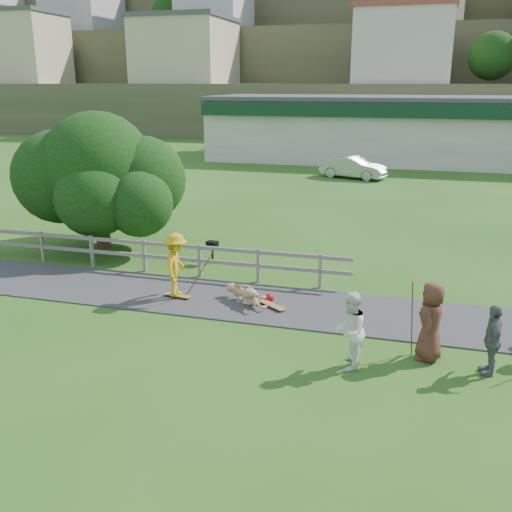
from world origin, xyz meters
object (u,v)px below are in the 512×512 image
object	(u,v)px
car_silver	(353,168)
spectator_b	(492,340)
tree	(100,192)
skater_rider	(176,268)
spectator_a	(350,331)
bbq	(212,252)
spectator_c	(431,322)
skater_fallen	(246,294)

from	to	relation	value
car_silver	spectator_b	bearing A→B (deg)	-151.15
car_silver	tree	size ratio (longest dim) A/B	0.65
skater_rider	spectator_a	size ratio (longest dim) A/B	1.06
skater_rider	tree	world-z (taller)	tree
spectator_a	bbq	xyz separation A→B (m)	(-5.58, 6.42, -0.49)
skater_rider	bbq	distance (m)	3.55
spectator_c	tree	xyz separation A→B (m)	(-12.09, 6.27, 1.24)
spectator_b	spectator_c	bearing A→B (deg)	-109.64
skater_rider	car_silver	bearing A→B (deg)	-15.10
spectator_a	spectator_b	world-z (taller)	spectator_a
tree	spectator_b	bearing A→B (deg)	-26.38
skater_fallen	bbq	xyz separation A→B (m)	(-2.27, 3.39, 0.10)
spectator_b	spectator_a	bearing A→B (deg)	-83.05
spectator_b	bbq	world-z (taller)	spectator_b
spectator_a	bbq	distance (m)	8.52
spectator_b	bbq	distance (m)	10.39
spectator_c	car_silver	world-z (taller)	spectator_c
car_silver	bbq	size ratio (longest dim) A/B	5.34
skater_rider	spectator_c	size ratio (longest dim) A/B	1.02
spectator_a	tree	bearing A→B (deg)	-121.85
skater_rider	tree	xyz separation A→B (m)	(-4.96, 4.30, 1.22)
tree	bbq	distance (m)	5.16
spectator_b	spectator_c	distance (m)	1.34
skater_rider	tree	distance (m)	6.67
spectator_a	tree	distance (m)	12.70
skater_rider	skater_fallen	xyz separation A→B (m)	(2.10, 0.11, -0.64)
spectator_b	car_silver	size ratio (longest dim) A/B	0.37
spectator_c	bbq	bearing A→B (deg)	-118.00
skater_rider	bbq	world-z (taller)	skater_rider
spectator_a	car_silver	size ratio (longest dim) A/B	0.41
spectator_c	spectator_a	bearing A→B (deg)	-52.56
spectator_c	bbq	size ratio (longest dim) A/B	2.28
skater_fallen	spectator_a	size ratio (longest dim) A/B	0.93
spectator_a	spectator_b	xyz separation A→B (m)	(3.01, 0.58, -0.09)
skater_rider	spectator_a	distance (m)	6.15
skater_fallen	tree	bearing A→B (deg)	96.53
skater_fallen	spectator_c	bearing A→B (deg)	-75.27
spectator_a	spectator_c	world-z (taller)	spectator_c
spectator_a	tree	xyz separation A→B (m)	(-10.37, 7.21, 1.27)
car_silver	bbq	world-z (taller)	car_silver
skater_fallen	spectator_b	size ratio (longest dim) A/B	1.03
spectator_b	bbq	xyz separation A→B (m)	(-8.59, 5.84, -0.40)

